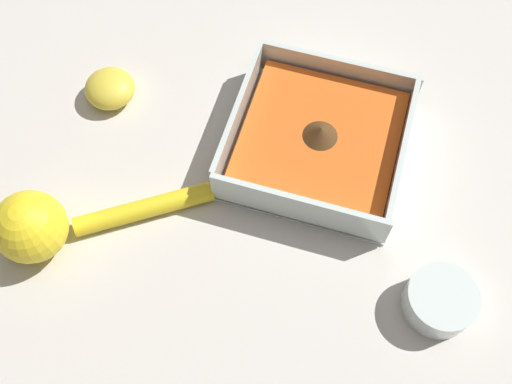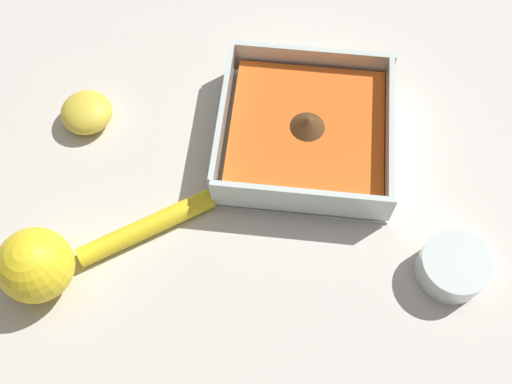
% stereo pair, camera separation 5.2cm
% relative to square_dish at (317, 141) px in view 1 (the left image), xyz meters
% --- Properties ---
extents(ground_plane, '(4.00, 4.00, 0.00)m').
position_rel_square_dish_xyz_m(ground_plane, '(0.00, 0.01, -0.02)').
color(ground_plane, beige).
extents(square_dish, '(0.19, 0.19, 0.05)m').
position_rel_square_dish_xyz_m(square_dish, '(0.00, 0.00, 0.00)').
color(square_dish, silver).
rests_on(square_dish, ground_plane).
extents(spice_bowl, '(0.07, 0.07, 0.03)m').
position_rel_square_dish_xyz_m(spice_bowl, '(0.16, -0.14, -0.00)').
color(spice_bowl, silver).
rests_on(spice_bowl, ground_plane).
extents(lemon_squeezer, '(0.20, 0.15, 0.07)m').
position_rel_square_dish_xyz_m(lemon_squeezer, '(-0.23, -0.18, 0.02)').
color(lemon_squeezer, yellow).
rests_on(lemon_squeezer, ground_plane).
extents(lemon_half, '(0.06, 0.06, 0.03)m').
position_rel_square_dish_xyz_m(lemon_half, '(-0.25, 0.00, -0.00)').
color(lemon_half, yellow).
rests_on(lemon_half, ground_plane).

